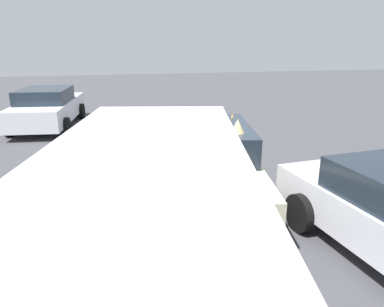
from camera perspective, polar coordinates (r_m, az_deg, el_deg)
name	(u,v)px	position (r m, az deg, el deg)	size (l,w,h in m)	color
ground_plane	(206,194)	(7.35, 2.29, -6.55)	(60.00, 60.00, 0.00)	#47474C
art_car_decorated	(207,161)	(7.12, 2.34, -1.16)	(4.96, 2.76, 1.68)	beige
parked_van_behind_right	(146,235)	(3.68, -7.38, -12.79)	(5.16, 2.98, 2.01)	silver
parked_sedan_near_left	(47,107)	(14.10, -22.13, 6.84)	(4.74, 2.43, 1.43)	white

